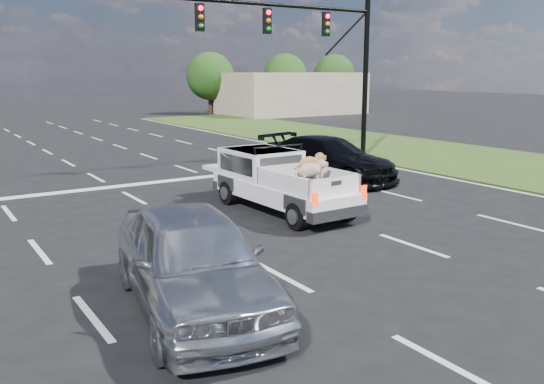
{
  "coord_description": "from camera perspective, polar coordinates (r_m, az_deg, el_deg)",
  "views": [
    {
      "loc": [
        -7.41,
        -8.53,
        3.77
      ],
      "look_at": [
        -0.64,
        2.0,
        1.12
      ],
      "focal_mm": 38.0,
      "sensor_mm": 36.0,
      "label": 1
    }
  ],
  "objects": [
    {
      "name": "traffic_signal",
      "position": [
        24.0,
        4.93,
        14.17
      ],
      "size": [
        9.11,
        0.31,
        7.0
      ],
      "color": "black",
      "rests_on": "ground"
    },
    {
      "name": "silver_sedan",
      "position": [
        9.26,
        -7.85,
        -6.7
      ],
      "size": [
        2.81,
        5.14,
        1.66
      ],
      "primitive_type": "imported",
      "rotation": [
        0.0,
        0.0,
        -0.18
      ],
      "color": "#B7BABF",
      "rests_on": "ground"
    },
    {
      "name": "tree_far_d",
      "position": [
        52.09,
        -6.14,
        11.33
      ],
      "size": [
        4.2,
        4.2,
        5.4
      ],
      "color": "#332114",
      "rests_on": "ground"
    },
    {
      "name": "grass_shoulder_right",
      "position": [
        25.33,
        21.6,
        2.6
      ],
      "size": [
        8.0,
        60.0,
        0.06
      ],
      "primitive_type": "cube",
      "color": "#284615",
      "rests_on": "ground"
    },
    {
      "name": "pickup_truck",
      "position": [
        15.69,
        0.71,
        1.16
      ],
      "size": [
        1.91,
        4.82,
        1.79
      ],
      "rotation": [
        0.0,
        0.0,
        0.03
      ],
      "color": "black",
      "rests_on": "ground"
    },
    {
      "name": "tree_far_e",
      "position": [
        56.14,
        1.32,
        11.43
      ],
      "size": [
        4.2,
        4.2,
        5.4
      ],
      "color": "#332114",
      "rests_on": "ground"
    },
    {
      "name": "road_markings",
      "position": [
        17.23,
        -6.42,
        -0.76
      ],
      "size": [
        17.75,
        60.0,
        0.01
      ],
      "color": "silver",
      "rests_on": "ground"
    },
    {
      "name": "ground",
      "position": [
        11.91,
        7.89,
        -6.63
      ],
      "size": [
        160.0,
        160.0,
        0.0
      ],
      "primitive_type": "plane",
      "color": "black",
      "rests_on": "ground"
    },
    {
      "name": "building_right",
      "position": [
        51.74,
        1.96,
        9.74
      ],
      "size": [
        12.0,
        7.0,
        3.6
      ],
      "primitive_type": "cube",
      "color": "#C0AC93",
      "rests_on": "ground"
    },
    {
      "name": "black_coupe",
      "position": [
        20.22,
        5.57,
        3.31
      ],
      "size": [
        3.27,
        5.57,
        1.52
      ],
      "primitive_type": "imported",
      "rotation": [
        0.0,
        0.0,
        0.23
      ],
      "color": "black",
      "rests_on": "ground"
    },
    {
      "name": "tree_far_f",
      "position": [
        59.7,
        6.19,
        11.4
      ],
      "size": [
        4.2,
        4.2,
        5.4
      ],
      "color": "#332114",
      "rests_on": "ground"
    }
  ]
}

